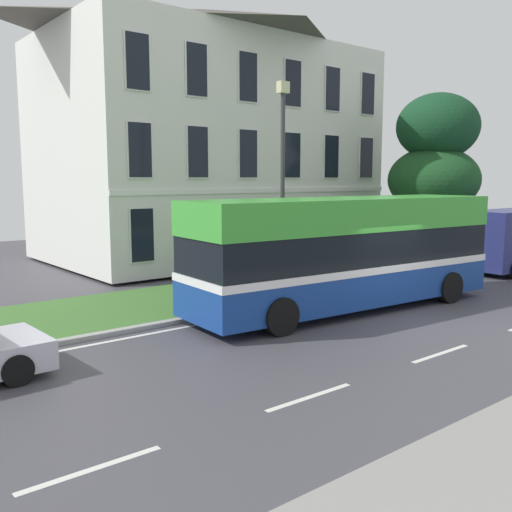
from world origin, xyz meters
name	(u,v)px	position (x,y,z in m)	size (l,w,h in m)	color
ground_plane	(400,318)	(0.00, 0.81, -0.02)	(60.00, 56.00, 0.18)	#46444C
georgian_townhouse	(207,134)	(2.98, 14.59, 5.93)	(14.90, 9.64, 11.56)	silver
iron_verge_railing	(369,269)	(2.98, 4.40, 0.62)	(14.96, 0.04, 0.97)	black
evergreen_tree	(438,192)	(9.61, 6.10, 3.23)	(4.95, 4.95, 7.62)	#423328
single_decker_bus	(346,251)	(-0.41, 2.45, 1.71)	(10.13, 3.21, 3.26)	navy
white_panel_van	(511,241)	(9.82, 2.77, 1.30)	(4.90, 2.32, 2.54)	navy
street_lamp_post	(283,174)	(-0.52, 5.14, 3.97)	(0.36, 0.24, 6.71)	#333338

